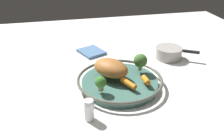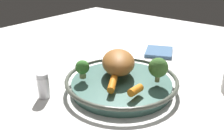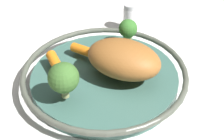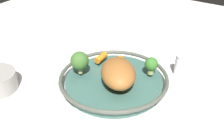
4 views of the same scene
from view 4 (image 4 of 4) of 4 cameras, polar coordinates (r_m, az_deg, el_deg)
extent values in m
plane|color=silver|center=(0.89, 0.36, -3.44)|extent=(1.96, 1.96, 0.00)
cylinder|color=#3D665B|center=(0.88, 0.37, -2.66)|extent=(0.31, 0.31, 0.03)
torus|color=#50554A|center=(0.87, 0.37, -1.53)|extent=(0.35, 0.35, 0.01)
ellipsoid|color=#9E602B|center=(0.82, 1.30, -0.63)|extent=(0.18, 0.18, 0.07)
cylinder|color=orange|center=(0.92, 1.71, 1.58)|extent=(0.05, 0.07, 0.03)
cylinder|color=orange|center=(0.94, -2.28, 2.56)|extent=(0.02, 0.05, 0.02)
cylinder|color=tan|center=(0.88, -6.55, -0.02)|extent=(0.01, 0.01, 0.02)
sphere|color=#3E6C2D|center=(0.86, -6.69, 1.92)|extent=(0.06, 0.06, 0.06)
cylinder|color=#9AA766|center=(0.88, 7.97, -0.24)|extent=(0.02, 0.02, 0.02)
sphere|color=#36722B|center=(0.87, 8.10, 1.23)|extent=(0.04, 0.04, 0.04)
cylinder|color=white|center=(0.96, 13.74, 0.58)|extent=(0.03, 0.03, 0.06)
cylinder|color=silver|center=(0.94, 14.03, 2.56)|extent=(0.03, 0.03, 0.01)
camera|label=1|loc=(1.46, 30.45, 29.31)|focal=39.99mm
camera|label=2|loc=(1.42, -1.42, 26.60)|focal=40.47mm
camera|label=3|loc=(0.61, -49.67, 17.04)|focal=54.08mm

